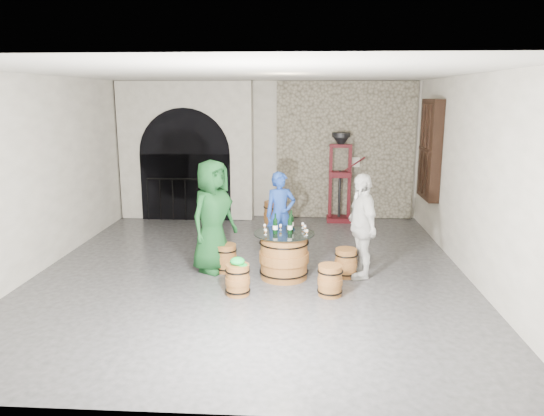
# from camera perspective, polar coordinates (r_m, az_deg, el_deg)

# --- Properties ---
(ground) EXTENTS (8.00, 8.00, 0.00)m
(ground) POSITION_cam_1_polar(r_m,az_deg,el_deg) (8.70, -2.22, -6.89)
(ground) COLOR #2E2E31
(ground) RESTS_ON ground
(wall_back) EXTENTS (8.00, 0.00, 8.00)m
(wall_back) POSITION_cam_1_polar(r_m,az_deg,el_deg) (12.27, -0.40, 6.42)
(wall_back) COLOR beige
(wall_back) RESTS_ON ground
(wall_front) EXTENTS (8.00, 0.00, 8.00)m
(wall_front) POSITION_cam_1_polar(r_m,az_deg,el_deg) (4.44, -7.56, -4.32)
(wall_front) COLOR beige
(wall_front) RESTS_ON ground
(wall_left) EXTENTS (0.00, 8.00, 8.00)m
(wall_left) POSITION_cam_1_polar(r_m,az_deg,el_deg) (9.34, -24.23, 3.47)
(wall_left) COLOR beige
(wall_left) RESTS_ON ground
(wall_right) EXTENTS (0.00, 8.00, 8.00)m
(wall_right) POSITION_cam_1_polar(r_m,az_deg,el_deg) (8.69, 21.36, 3.12)
(wall_right) COLOR beige
(wall_right) RESTS_ON ground
(ceiling) EXTENTS (8.00, 8.00, 0.00)m
(ceiling) POSITION_cam_1_polar(r_m,az_deg,el_deg) (8.22, -2.41, 14.67)
(ceiling) COLOR beige
(ceiling) RESTS_ON wall_back
(stone_facing_panel) EXTENTS (3.20, 0.12, 3.18)m
(stone_facing_panel) POSITION_cam_1_polar(r_m,az_deg,el_deg) (12.22, 8.08, 6.28)
(stone_facing_panel) COLOR gray
(stone_facing_panel) RESTS_ON ground
(arched_opening) EXTENTS (3.10, 0.60, 3.19)m
(arched_opening) POSITION_cam_1_polar(r_m,az_deg,el_deg) (12.29, -9.41, 6.19)
(arched_opening) COLOR beige
(arched_opening) RESTS_ON ground
(shuttered_window) EXTENTS (0.23, 1.10, 2.00)m
(shuttered_window) POSITION_cam_1_polar(r_m,az_deg,el_deg) (10.92, 17.07, 6.21)
(shuttered_window) COLOR black
(shuttered_window) RESTS_ON wall_right
(barrel_table) EXTENTS (0.96, 0.96, 0.75)m
(barrel_table) POSITION_cam_1_polar(r_m,az_deg,el_deg) (8.24, 1.34, -5.29)
(barrel_table) COLOR brown
(barrel_table) RESTS_ON ground
(barrel_stool_left) EXTENTS (0.38, 0.38, 0.46)m
(barrel_stool_left) POSITION_cam_1_polar(r_m,az_deg,el_deg) (8.60, -5.13, -5.55)
(barrel_stool_left) COLOR brown
(barrel_stool_left) RESTS_ON ground
(barrel_stool_far) EXTENTS (0.38, 0.38, 0.46)m
(barrel_stool_far) POSITION_cam_1_polar(r_m,az_deg,el_deg) (9.24, 0.97, -4.23)
(barrel_stool_far) COLOR brown
(barrel_stool_far) RESTS_ON ground
(barrel_stool_right) EXTENTS (0.38, 0.38, 0.46)m
(barrel_stool_right) POSITION_cam_1_polar(r_m,az_deg,el_deg) (8.42, 8.19, -6.04)
(barrel_stool_right) COLOR brown
(barrel_stool_right) RESTS_ON ground
(barrel_stool_near_right) EXTENTS (0.38, 0.38, 0.46)m
(barrel_stool_near_right) POSITION_cam_1_polar(r_m,az_deg,el_deg) (7.62, 6.45, -7.98)
(barrel_stool_near_right) COLOR brown
(barrel_stool_near_right) RESTS_ON ground
(barrel_stool_near_left) EXTENTS (0.38, 0.38, 0.46)m
(barrel_stool_near_left) POSITION_cam_1_polar(r_m,az_deg,el_deg) (7.62, -3.82, -7.92)
(barrel_stool_near_left) COLOR brown
(barrel_stool_near_left) RESTS_ON ground
(green_cap) EXTENTS (0.26, 0.21, 0.12)m
(green_cap) POSITION_cam_1_polar(r_m,az_deg,el_deg) (7.52, -3.83, -5.91)
(green_cap) COLOR #0D9932
(green_cap) RESTS_ON barrel_stool_near_left
(person_green) EXTENTS (1.00, 1.09, 1.86)m
(person_green) POSITION_cam_1_polar(r_m,az_deg,el_deg) (8.50, -6.57, -0.90)
(person_green) COLOR #113D19
(person_green) RESTS_ON ground
(person_blue) EXTENTS (0.65, 0.54, 1.54)m
(person_blue) POSITION_cam_1_polar(r_m,az_deg,el_deg) (9.26, 0.93, -0.73)
(person_blue) COLOR #1B3C96
(person_blue) RESTS_ON ground
(person_white) EXTENTS (0.65, 1.06, 1.68)m
(person_white) POSITION_cam_1_polar(r_m,az_deg,el_deg) (8.29, 9.88, -1.97)
(person_white) COLOR silver
(person_white) RESTS_ON ground
(wine_bottle_left) EXTENTS (0.08, 0.08, 0.32)m
(wine_bottle_left) POSITION_cam_1_polar(r_m,az_deg,el_deg) (8.05, 0.37, -1.95)
(wine_bottle_left) COLOR black
(wine_bottle_left) RESTS_ON barrel_table
(wine_bottle_center) EXTENTS (0.08, 0.08, 0.32)m
(wine_bottle_center) POSITION_cam_1_polar(r_m,az_deg,el_deg) (8.06, 2.01, -1.95)
(wine_bottle_center) COLOR black
(wine_bottle_center) RESTS_ON barrel_table
(wine_bottle_right) EXTENTS (0.08, 0.08, 0.32)m
(wine_bottle_right) POSITION_cam_1_polar(r_m,az_deg,el_deg) (8.28, 2.15, -1.57)
(wine_bottle_right) COLOR black
(wine_bottle_right) RESTS_ON barrel_table
(tasting_glass_a) EXTENTS (0.05, 0.05, 0.10)m
(tasting_glass_a) POSITION_cam_1_polar(r_m,az_deg,el_deg) (7.99, -0.70, -2.68)
(tasting_glass_a) COLOR #A65820
(tasting_glass_a) RESTS_ON barrel_table
(tasting_glass_b) EXTENTS (0.05, 0.05, 0.10)m
(tasting_glass_b) POSITION_cam_1_polar(r_m,az_deg,el_deg) (8.24, 3.66, -2.23)
(tasting_glass_b) COLOR #A65820
(tasting_glass_b) RESTS_ON barrel_table
(tasting_glass_c) EXTENTS (0.05, 0.05, 0.10)m
(tasting_glass_c) POSITION_cam_1_polar(r_m,az_deg,el_deg) (8.28, 0.95, -2.14)
(tasting_glass_c) COLOR #A65820
(tasting_glass_c) RESTS_ON barrel_table
(tasting_glass_d) EXTENTS (0.05, 0.05, 0.10)m
(tasting_glass_d) POSITION_cam_1_polar(r_m,az_deg,el_deg) (8.41, 3.43, -1.94)
(tasting_glass_d) COLOR #A65820
(tasting_glass_d) RESTS_ON barrel_table
(tasting_glass_e) EXTENTS (0.05, 0.05, 0.10)m
(tasting_glass_e) POSITION_cam_1_polar(r_m,az_deg,el_deg) (7.98, 3.87, -2.73)
(tasting_glass_e) COLOR #A65820
(tasting_glass_e) RESTS_ON barrel_table
(tasting_glass_f) EXTENTS (0.05, 0.05, 0.10)m
(tasting_glass_f) POSITION_cam_1_polar(r_m,az_deg,el_deg) (8.29, -0.81, -2.12)
(tasting_glass_f) COLOR #A65820
(tasting_glass_f) RESTS_ON barrel_table
(side_barrel) EXTENTS (0.46, 0.46, 0.62)m
(side_barrel) POSITION_cam_1_polar(r_m,az_deg,el_deg) (11.22, 0.23, -0.84)
(side_barrel) COLOR brown
(side_barrel) RESTS_ON ground
(corking_press) EXTENTS (0.84, 0.46, 2.05)m
(corking_press) POSITION_cam_1_polar(r_m,az_deg,el_deg) (11.88, 7.56, 4.14)
(corking_press) COLOR #470B13
(corking_press) RESTS_ON ground
(control_box) EXTENTS (0.18, 0.10, 0.22)m
(control_box) POSITION_cam_1_polar(r_m,az_deg,el_deg) (12.19, 9.25, 5.04)
(control_box) COLOR silver
(control_box) RESTS_ON wall_back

